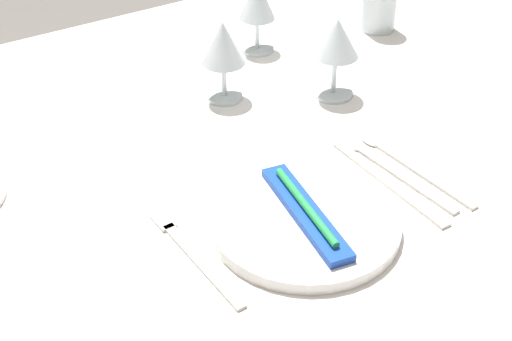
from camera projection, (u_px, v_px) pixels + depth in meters
name	position (u px, v px, depth m)	size (l,w,h in m)	color
dining_table	(238.00, 180.00, 1.16)	(1.80, 1.11, 0.74)	white
dinner_plate	(305.00, 221.00, 0.93)	(0.26, 0.26, 0.02)	white
toothbrush_package	(305.00, 211.00, 0.92)	(0.07, 0.21, 0.02)	blue
fork_outer	(192.00, 253.00, 0.89)	(0.02, 0.21, 0.00)	beige
dinner_knife	(390.00, 184.00, 1.01)	(0.02, 0.24, 0.00)	beige
spoon_soup	(384.00, 165.00, 1.05)	(0.03, 0.23, 0.01)	beige
spoon_dessert	(402.00, 160.00, 1.06)	(0.03, 0.23, 0.01)	beige
wine_glass_centre	(223.00, 46.00, 1.16)	(0.08, 0.08, 0.14)	silver
wine_glass_left	(257.00, 2.00, 1.31)	(0.07, 0.07, 0.14)	silver
wine_glass_right	(337.00, 42.00, 1.17)	(0.08, 0.08, 0.14)	silver
drink_tumbler	(380.00, 1.00, 1.42)	(0.07, 0.07, 0.12)	silver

